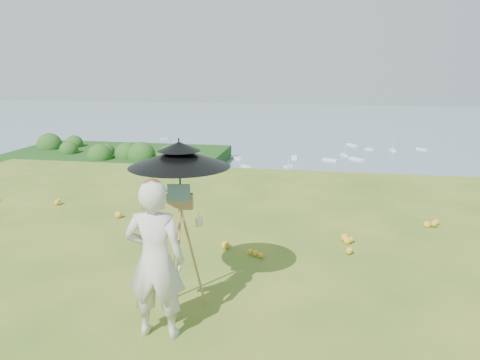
# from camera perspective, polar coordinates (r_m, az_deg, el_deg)

# --- Properties ---
(ground) EXTENTS (14.00, 14.00, 0.00)m
(ground) POSITION_cam_1_polar(r_m,az_deg,el_deg) (7.14, -13.04, -10.27)
(ground) COLOR #3F6B1E
(ground) RESTS_ON ground
(shoreline_tier) EXTENTS (170.00, 28.00, 8.00)m
(shoreline_tier) POSITION_cam_1_polar(r_m,az_deg,el_deg) (89.84, 7.80, -11.99)
(shoreline_tier) COLOR #686253
(shoreline_tier) RESTS_ON bay_water
(bay_water) EXTENTS (700.00, 700.00, 0.00)m
(bay_water) POSITION_cam_1_polar(r_m,az_deg,el_deg) (248.72, 9.68, 5.06)
(bay_water) COLOR gray
(bay_water) RESTS_ON ground
(peninsula) EXTENTS (90.00, 60.00, 12.00)m
(peninsula) POSITION_cam_1_polar(r_m,az_deg,el_deg) (181.55, -15.16, 3.19)
(peninsula) COLOR #133D10
(peninsula) RESTS_ON bay_water
(slope_trees) EXTENTS (110.00, 50.00, 6.00)m
(slope_trees) POSITION_cam_1_polar(r_m,az_deg,el_deg) (44.77, 6.15, -9.83)
(slope_trees) COLOR #1C5218
(slope_trees) RESTS_ON forest_slope
(harbor_town) EXTENTS (110.00, 22.00, 5.00)m
(harbor_town) POSITION_cam_1_polar(r_m,az_deg,el_deg) (87.23, 7.94, -8.14)
(harbor_town) COLOR silver
(harbor_town) RESTS_ON shoreline_tier
(moored_boats) EXTENTS (140.00, 140.00, 0.70)m
(moored_boats) POSITION_cam_1_polar(r_m,az_deg,el_deg) (171.58, 5.06, 1.44)
(moored_boats) COLOR white
(moored_boats) RESTS_ON bay_water
(wildflowers) EXTENTS (10.00, 10.50, 0.12)m
(wildflowers) POSITION_cam_1_polar(r_m,az_deg,el_deg) (7.33, -12.29, -9.08)
(wildflowers) COLOR gold
(wildflowers) RESTS_ON ground
(painter) EXTENTS (0.66, 0.45, 1.75)m
(painter) POSITION_cam_1_polar(r_m,az_deg,el_deg) (5.08, -10.29, -9.58)
(painter) COLOR beige
(painter) RESTS_ON ground
(field_easel) EXTENTS (0.68, 0.68, 1.57)m
(field_easel) POSITION_cam_1_polar(r_m,az_deg,el_deg) (5.61, -7.15, -8.15)
(field_easel) COLOR #9F6E42
(field_easel) RESTS_ON ground
(sun_umbrella) EXTENTS (1.27, 1.27, 0.79)m
(sun_umbrella) POSITION_cam_1_polar(r_m,az_deg,el_deg) (5.37, -7.35, 0.94)
(sun_umbrella) COLOR black
(sun_umbrella) RESTS_ON field_easel
(painter_cap) EXTENTS (0.22, 0.26, 0.10)m
(painter_cap) POSITION_cam_1_polar(r_m,az_deg,el_deg) (4.81, -10.71, -0.53)
(painter_cap) COLOR #CB6F81
(painter_cap) RESTS_ON painter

